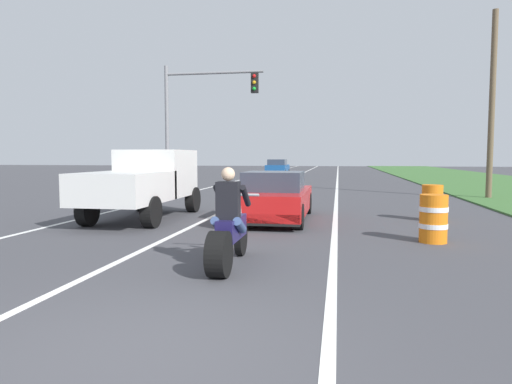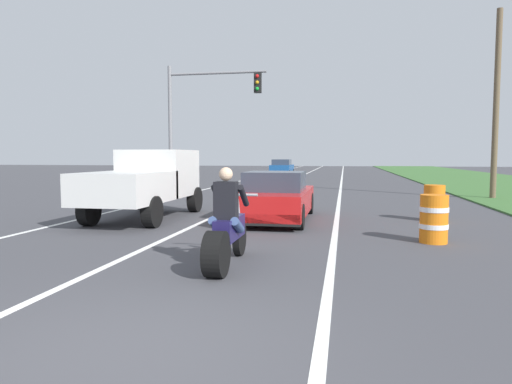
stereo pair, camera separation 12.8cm
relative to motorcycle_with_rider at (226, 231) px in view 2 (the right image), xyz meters
The scene contains 12 objects.
ground_plane 3.43m from the motorcycle_with_rider, 92.44° to the right, with size 160.00×160.00×0.00m, color #424247.
lane_stripe_left_solid 17.53m from the motorcycle_with_rider, 108.45° to the left, with size 0.14×120.00×0.01m, color white.
lane_stripe_right_solid 16.71m from the motorcycle_with_rider, 84.31° to the left, with size 0.14×120.00×0.01m, color white.
lane_stripe_centre_dashed 16.74m from the motorcycle_with_rider, 96.67° to the left, with size 0.14×120.00×0.01m, color white.
motorcycle_with_rider is the anchor object (origin of this frame).
sports_car_red 5.58m from the motorcycle_with_rider, 90.24° to the left, with size 1.84×4.30×1.37m.
pickup_truck_left_lane_white 6.51m from the motorcycle_with_rider, 125.21° to the left, with size 2.02×4.80×1.98m.
traffic_light_mast_near 14.90m from the motorcycle_with_rider, 109.40° to the left, with size 4.69×0.34×6.00m.
utility_pole_roadside 16.09m from the motorcycle_with_rider, 59.69° to the left, with size 0.24×0.24×7.77m, color brown.
construction_barrel_nearest 4.68m from the motorcycle_with_rider, 38.11° to the left, with size 0.58×0.58×1.00m.
construction_barrel_mid 7.61m from the motorcycle_with_rider, 55.60° to the left, with size 0.58×0.58×1.00m.
distant_car_far_ahead 34.66m from the motorcycle_with_rider, 96.18° to the left, with size 1.80×4.00×1.50m.
Camera 2 is at (1.99, -3.70, 1.79)m, focal length 32.34 mm.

